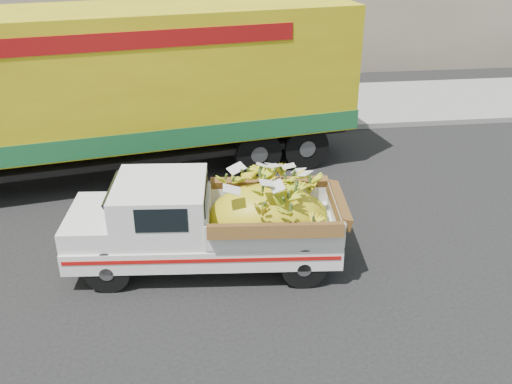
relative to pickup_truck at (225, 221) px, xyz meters
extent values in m
plane|color=black|center=(-1.57, -0.26, -0.86)|extent=(100.00, 100.00, 0.00)
cube|color=gray|center=(-1.57, 6.54, -0.79)|extent=(60.00, 0.25, 0.15)
cube|color=gray|center=(-1.57, 8.64, -0.79)|extent=(60.00, 4.00, 0.14)
cylinder|color=black|center=(-1.98, -0.54, -0.49)|extent=(0.76, 0.28, 0.74)
cylinder|color=black|center=(-1.85, 0.88, -0.49)|extent=(0.76, 0.28, 0.74)
cylinder|color=black|center=(1.22, -0.82, -0.49)|extent=(0.76, 0.28, 0.74)
cylinder|color=black|center=(1.35, 0.59, -0.49)|extent=(0.76, 0.28, 0.74)
cube|color=silver|center=(-0.36, 0.03, -0.32)|extent=(4.70, 2.05, 0.38)
cube|color=#A50F0C|center=(-0.44, -0.80, -0.26)|extent=(4.47, 0.40, 0.07)
cube|color=silver|center=(-2.60, 0.23, -0.43)|extent=(0.24, 1.62, 0.14)
cube|color=silver|center=(-2.23, 0.20, 0.04)|extent=(0.96, 1.62, 0.35)
cube|color=silver|center=(-1.07, 0.09, 0.31)|extent=(1.64, 1.72, 0.88)
cube|color=black|center=(-1.04, -0.71, 0.47)|extent=(0.83, 0.08, 0.41)
cube|color=silver|center=(0.80, -0.07, 0.12)|extent=(2.38, 1.85, 0.50)
ellipsoid|color=gold|center=(0.70, -0.06, 0.01)|extent=(2.13, 1.50, 1.25)
cylinder|color=black|center=(2.22, 3.93, -0.31)|extent=(1.14, 0.51, 1.10)
cylinder|color=black|center=(1.87, 5.90, -0.31)|extent=(1.14, 0.51, 1.10)
cylinder|color=black|center=(1.04, 3.72, -0.31)|extent=(1.14, 0.51, 1.10)
cylinder|color=black|center=(0.69, 5.69, -0.31)|extent=(1.14, 0.51, 1.10)
cube|color=black|center=(-2.58, 4.09, -0.08)|extent=(11.99, 3.10, 0.36)
cube|color=gold|center=(-2.58, 4.09, 1.52)|extent=(12.02, 4.54, 2.84)
cube|color=#1A5D30|center=(-2.58, 4.09, 0.35)|extent=(12.08, 4.57, 0.45)
cube|color=maroon|center=(-2.36, 2.85, 2.49)|extent=(8.27, 1.50, 0.35)
camera|label=1|loc=(-0.55, -8.53, 4.80)|focal=40.00mm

